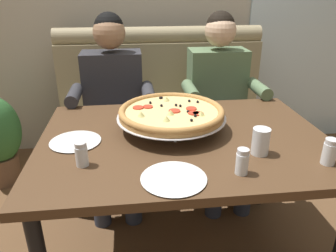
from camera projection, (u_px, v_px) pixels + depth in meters
booth_bench at (164, 125)px, 2.58m from camera, size 1.63×0.78×1.13m
dining_table at (184, 151)px, 1.59m from camera, size 1.38×0.99×0.76m
diner_left at (113, 101)px, 2.17m from camera, size 0.54×0.64×1.27m
diner_right at (220, 97)px, 2.25m from camera, size 0.54×0.64×1.27m
pizza at (171, 113)px, 1.60m from camera, size 0.54×0.54×0.12m
shaker_oregano at (242, 163)px, 1.24m from camera, size 0.05×0.05×0.11m
shaker_pepper_flakes at (82, 156)px, 1.29m from camera, size 0.05×0.05×0.10m
shaker_parmesan at (329, 153)px, 1.31m from camera, size 0.06×0.06×0.11m
plate_near_left at (174, 177)px, 1.21m from camera, size 0.25×0.25×0.02m
plate_near_right at (75, 140)px, 1.50m from camera, size 0.24×0.24×0.02m
drinking_glass at (260, 143)px, 1.38m from camera, size 0.08×0.08×0.12m
patio_chair at (292, 71)px, 3.69m from camera, size 0.40×0.40×0.86m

